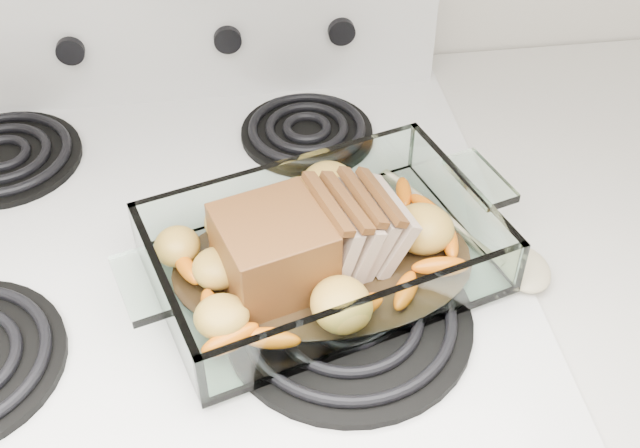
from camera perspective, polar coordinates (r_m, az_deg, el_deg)
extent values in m
cube|color=white|center=(0.93, -11.37, -1.12)|extent=(0.78, 0.67, 0.02)
cube|color=white|center=(1.11, -11.98, 13.22)|extent=(0.76, 0.06, 0.18)
cylinder|color=black|center=(0.81, 1.99, -6.90)|extent=(0.25, 0.25, 0.01)
cylinder|color=black|center=(1.07, -21.55, 4.36)|extent=(0.19, 0.19, 0.01)
cylinder|color=black|center=(1.04, -0.94, 6.49)|extent=(0.17, 0.17, 0.01)
cylinder|color=black|center=(1.09, -17.31, 11.77)|extent=(0.04, 0.02, 0.04)
cylinder|color=black|center=(1.08, -6.60, 12.99)|extent=(0.04, 0.02, 0.04)
cylinder|color=black|center=(1.09, 1.51, 13.62)|extent=(0.04, 0.02, 0.04)
cube|color=white|center=(1.42, 20.11, -12.38)|extent=(0.55, 0.65, 0.90)
cube|color=silver|center=(0.85, 0.19, -3.10)|extent=(0.34, 0.23, 0.01)
cube|color=silver|center=(0.75, 1.39, -7.23)|extent=(0.34, 0.01, 0.06)
cube|color=silver|center=(0.90, -0.79, 3.28)|extent=(0.34, 0.01, 0.06)
cube|color=silver|center=(0.82, -11.44, -2.59)|extent=(0.01, 0.23, 0.06)
cube|color=silver|center=(0.86, 11.35, -0.36)|extent=(0.01, 0.23, 0.06)
cylinder|color=black|center=(0.84, 0.19, -2.82)|extent=(0.20, 0.20, 0.00)
cube|color=brown|center=(0.81, -3.59, -1.22)|extent=(0.10, 0.10, 0.08)
cube|color=tan|center=(0.82, 0.54, -0.95)|extent=(0.04, 0.10, 0.08)
cube|color=tan|center=(0.82, 1.90, -0.89)|extent=(0.04, 0.10, 0.08)
cube|color=tan|center=(0.82, 3.25, -0.83)|extent=(0.04, 0.09, 0.07)
cube|color=tan|center=(0.83, 4.58, -0.77)|extent=(0.05, 0.09, 0.07)
ellipsoid|color=#DE6208|center=(0.78, -9.25, -7.31)|extent=(0.06, 0.02, 0.02)
ellipsoid|color=#DE6208|center=(0.81, 8.74, -5.42)|extent=(0.06, 0.02, 0.02)
ellipsoid|color=#DE6208|center=(0.88, 9.71, -0.56)|extent=(0.06, 0.02, 0.02)
ellipsoid|color=#DE6208|center=(0.86, -10.08, -1.57)|extent=(0.06, 0.02, 0.02)
ellipsoid|color=gold|center=(0.88, -10.20, 0.61)|extent=(0.06, 0.05, 0.04)
ellipsoid|color=gold|center=(0.89, 0.69, 2.07)|extent=(0.06, 0.05, 0.04)
ellipsoid|color=gold|center=(0.83, 8.56, -1.97)|extent=(0.06, 0.05, 0.04)
cylinder|color=beige|center=(0.92, 8.48, 0.55)|extent=(0.11, 0.18, 0.02)
ellipsoid|color=beige|center=(0.88, 14.35, -3.11)|extent=(0.05, 0.07, 0.02)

